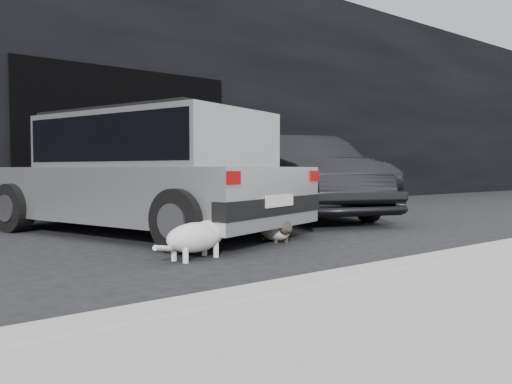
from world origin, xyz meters
TOP-DOWN VIEW (x-y plane):
  - ground at (0.00, 0.00)m, footprint 80.00×80.00m
  - building_facade at (1.00, 6.00)m, footprint 34.00×4.00m
  - garage_opening at (1.00, 3.99)m, footprint 4.00×0.10m
  - curb at (1.00, -2.60)m, footprint 18.00×0.25m
  - silver_hatchback at (-0.12, 0.82)m, footprint 2.90×4.25m
  - second_car at (2.78, 1.31)m, footprint 2.69×4.27m
  - cat_siamese at (0.64, -0.69)m, footprint 0.34×0.73m
  - cat_white at (-0.52, -1.04)m, footprint 0.86×0.41m

SIDE VIEW (x-z plane):
  - ground at x=0.00m, z-range 0.00..0.00m
  - curb at x=1.00m, z-range 0.00..0.12m
  - cat_siamese at x=0.64m, z-range -0.01..0.24m
  - cat_white at x=-0.52m, z-range -0.01..0.41m
  - second_car at x=2.78m, z-range 0.00..1.33m
  - silver_hatchback at x=-0.12m, z-range 0.07..1.51m
  - garage_opening at x=1.00m, z-range 0.00..2.60m
  - building_facade at x=1.00m, z-range 0.00..5.00m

